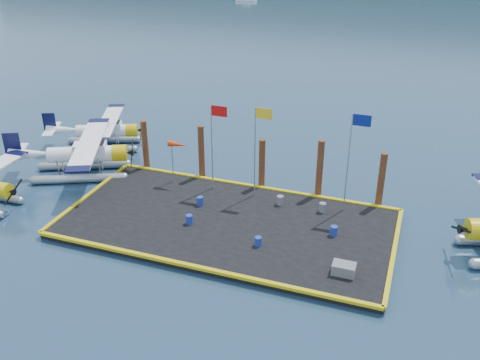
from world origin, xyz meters
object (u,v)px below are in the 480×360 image
object	(u,v)px
seaplane_b	(85,156)
piling_3	(320,171)
seaplane_c	(105,132)
piling_4	(381,182)
windsock	(178,146)
drum_2	(334,231)
piling_2	(262,165)
drum_1	(258,241)
drum_4	(323,207)
drum_0	(200,201)
piling_1	(201,154)
flagpole_yellow	(258,139)
piling_0	(145,147)
drum_3	(189,219)
drum_5	(280,200)
flagpole_red	(215,135)
crate	(344,269)
flagpole_blue	(353,149)

from	to	relation	value
seaplane_b	piling_3	xyz separation A→B (m)	(16.80, 2.12, 0.61)
seaplane_c	piling_4	xyz separation A→B (m)	(22.32, -2.87, 0.66)
windsock	piling_3	bearing A→B (deg)	9.53
drum_2	piling_2	size ratio (longest dim) A/B	0.16
drum_1	drum_4	distance (m)	5.70
piling_2	piling_4	bearing A→B (deg)	0.00
drum_0	piling_1	world-z (taller)	piling_1
drum_2	seaplane_c	bearing A→B (deg)	159.44
drum_4	piling_2	bearing A→B (deg)	154.78
seaplane_c	drum_0	distance (m)	13.40
flagpole_yellow	piling_1	bearing A→B (deg)	161.21
seaplane_b	drum_0	world-z (taller)	seaplane_b
drum_2	piling_0	bearing A→B (deg)	162.42
seaplane_c	drum_4	xyz separation A→B (m)	(19.10, -5.11, -0.63)
drum_3	piling_0	bearing A→B (deg)	135.02
drum_3	piling_1	world-z (taller)	piling_1
drum_5	flagpole_red	bearing A→B (deg)	172.23
seaplane_b	seaplane_c	xyz separation A→B (m)	(-1.52, 4.98, -0.19)
flagpole_red	piling_3	xyz separation A→B (m)	(6.79, 1.60, -2.25)
flagpole_red	flagpole_yellow	distance (m)	3.00
drum_2	piling_4	size ratio (longest dim) A/B	0.15
drum_1	drum_3	xyz separation A→B (m)	(-4.70, 0.87, 0.01)
piling_1	piling_4	distance (m)	12.50
drum_3	crate	xyz separation A→B (m)	(9.75, -1.88, 0.01)
flagpole_blue	drum_5	bearing A→B (deg)	-171.20
drum_2	piling_4	distance (m)	5.32
drum_4	piling_4	world-z (taller)	piling_4
seaplane_c	drum_0	bearing A→B (deg)	36.35
drum_2	drum_5	world-z (taller)	drum_5
crate	piling_0	xyz separation A→B (m)	(-16.18, 8.30, 1.30)
drum_4	piling_2	xyz separation A→B (m)	(-4.77, 2.25, 1.19)
drum_2	flagpole_yellow	world-z (taller)	flagpole_yellow
drum_1	piling_4	xyz separation A→B (m)	(5.87, 7.29, 1.32)
piling_0	piling_1	xyz separation A→B (m)	(4.50, 0.00, 0.10)
drum_4	drum_1	bearing A→B (deg)	-117.69
drum_5	piling_4	xyz separation A→B (m)	(6.01, 2.25, 1.29)
flagpole_yellow	flagpole_blue	world-z (taller)	flagpole_blue
drum_3	drum_5	size ratio (longest dim) A/B	0.95
drum_0	flagpole_red	size ratio (longest dim) A/B	0.10
drum_5	windsock	bearing A→B (deg)	175.04
flagpole_blue	piling_2	bearing A→B (deg)	165.52
flagpole_yellow	windsock	distance (m)	5.87
drum_1	piling_4	size ratio (longest dim) A/B	0.14
drum_2	piling_0	world-z (taller)	piling_0
drum_0	piling_3	size ratio (longest dim) A/B	0.14
drum_2	piling_2	bearing A→B (deg)	141.53
windsock	piling_4	size ratio (longest dim) A/B	0.78
seaplane_b	drum_5	xyz separation A→B (m)	(14.79, -0.14, -0.83)
piling_0	piling_4	distance (m)	17.00
seaplane_c	drum_1	xyz separation A→B (m)	(16.45, -10.16, -0.67)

